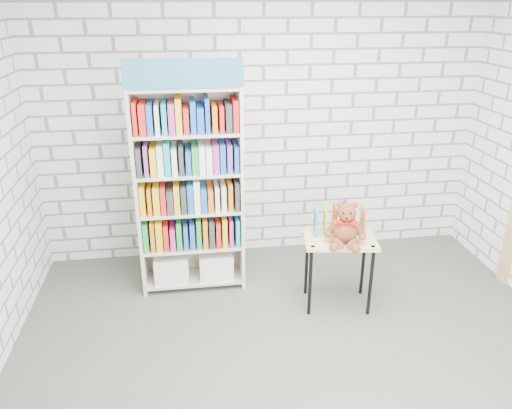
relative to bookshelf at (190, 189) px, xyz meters
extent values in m
plane|color=#424C40|center=(0.77, -1.36, -0.98)|extent=(4.50, 4.50, 0.00)
cube|color=silver|center=(0.77, 0.64, 0.42)|extent=(4.50, 0.02, 2.80)
cube|color=beige|center=(-0.46, -0.01, -0.02)|extent=(0.03, 0.37, 1.91)
cube|color=beige|center=(0.46, -0.01, -0.02)|extent=(0.03, 0.37, 1.91)
cube|color=beige|center=(0.00, 0.17, -0.02)|extent=(0.96, 0.02, 1.91)
cube|color=teal|center=(0.00, -0.18, 1.05)|extent=(0.96, 0.02, 0.23)
cube|color=beige|center=(0.00, -0.01, -0.92)|extent=(0.89, 0.35, 0.03)
cube|color=beige|center=(0.00, -0.01, -0.55)|extent=(0.89, 0.35, 0.03)
cube|color=beige|center=(0.00, -0.01, -0.19)|extent=(0.89, 0.35, 0.03)
cube|color=beige|center=(0.00, -0.01, 0.17)|extent=(0.89, 0.35, 0.03)
cube|color=beige|center=(0.00, -0.01, 0.53)|extent=(0.89, 0.35, 0.03)
cube|color=beige|center=(0.00, -0.01, 0.91)|extent=(0.89, 0.35, 0.03)
cube|color=silver|center=(-0.21, -0.01, -0.77)|extent=(0.32, 0.31, 0.26)
cube|color=silver|center=(0.21, -0.01, -0.77)|extent=(0.32, 0.31, 0.26)
cube|color=orange|center=(0.00, -0.02, -0.41)|extent=(0.89, 0.31, 0.26)
cube|color=#BF338C|center=(0.00, -0.02, -0.05)|extent=(0.89, 0.31, 0.26)
cube|color=#19A5B2|center=(0.00, -0.02, 0.31)|extent=(0.89, 0.31, 0.26)
cube|color=white|center=(0.00, -0.02, 0.67)|extent=(0.89, 0.31, 0.26)
cube|color=#D5BF7F|center=(1.26, -0.54, -0.33)|extent=(0.67, 0.51, 0.03)
cylinder|color=black|center=(0.98, -0.67, -0.66)|extent=(0.03, 0.03, 0.64)
cylinder|color=black|center=(1.03, -0.34, -0.66)|extent=(0.03, 0.03, 0.64)
cylinder|color=black|center=(1.50, -0.75, -0.66)|extent=(0.03, 0.03, 0.64)
cylinder|color=black|center=(1.55, -0.42, -0.66)|extent=(0.03, 0.03, 0.64)
cylinder|color=black|center=(0.99, -0.66, -0.32)|extent=(0.04, 0.04, 0.01)
cylinder|color=black|center=(1.49, -0.74, -0.32)|extent=(0.04, 0.04, 0.01)
cube|color=teal|center=(1.07, -0.42, -0.19)|extent=(0.04, 0.19, 0.26)
cube|color=yellow|center=(1.15, -0.43, -0.19)|extent=(0.04, 0.19, 0.26)
cube|color=#CC4B16|center=(1.24, -0.44, -0.19)|extent=(0.04, 0.19, 0.26)
cube|color=black|center=(1.32, -0.45, -0.19)|extent=(0.04, 0.19, 0.26)
cube|color=silver|center=(1.40, -0.46, -0.19)|extent=(0.04, 0.19, 0.26)
cube|color=orange|center=(1.48, -0.48, -0.19)|extent=(0.04, 0.19, 0.26)
ellipsoid|color=brown|center=(1.28, -0.62, -0.21)|extent=(0.22, 0.19, 0.22)
sphere|color=brown|center=(1.28, -0.63, -0.04)|extent=(0.16, 0.16, 0.16)
sphere|color=brown|center=(1.23, -0.60, 0.02)|extent=(0.06, 0.06, 0.06)
sphere|color=brown|center=(1.34, -0.63, 0.02)|extent=(0.06, 0.06, 0.06)
sphere|color=brown|center=(1.26, -0.69, -0.06)|extent=(0.06, 0.06, 0.06)
sphere|color=black|center=(1.23, -0.68, -0.02)|extent=(0.02, 0.02, 0.02)
sphere|color=black|center=(1.28, -0.70, -0.02)|extent=(0.02, 0.02, 0.02)
sphere|color=black|center=(1.25, -0.71, -0.05)|extent=(0.02, 0.02, 0.02)
cylinder|color=brown|center=(1.17, -0.61, -0.17)|extent=(0.11, 0.11, 0.15)
cylinder|color=brown|center=(1.38, -0.68, -0.17)|extent=(0.12, 0.08, 0.15)
sphere|color=brown|center=(1.13, -0.62, -0.24)|extent=(0.06, 0.06, 0.06)
sphere|color=brown|center=(1.40, -0.70, -0.24)|extent=(0.06, 0.06, 0.06)
cylinder|color=brown|center=(1.19, -0.71, -0.27)|extent=(0.07, 0.16, 0.09)
cylinder|color=brown|center=(1.31, -0.75, -0.27)|extent=(0.15, 0.17, 0.09)
sphere|color=brown|center=(1.14, -0.77, -0.28)|extent=(0.08, 0.08, 0.08)
sphere|color=brown|center=(1.31, -0.82, -0.28)|extent=(0.08, 0.08, 0.08)
cone|color=red|center=(1.23, -0.67, -0.11)|extent=(0.08, 0.07, 0.06)
cone|color=red|center=(1.29, -0.70, -0.11)|extent=(0.08, 0.07, 0.06)
sphere|color=red|center=(1.26, -0.69, -0.11)|extent=(0.03, 0.03, 0.03)
camera|label=1|loc=(-0.01, -4.27, 1.61)|focal=35.00mm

